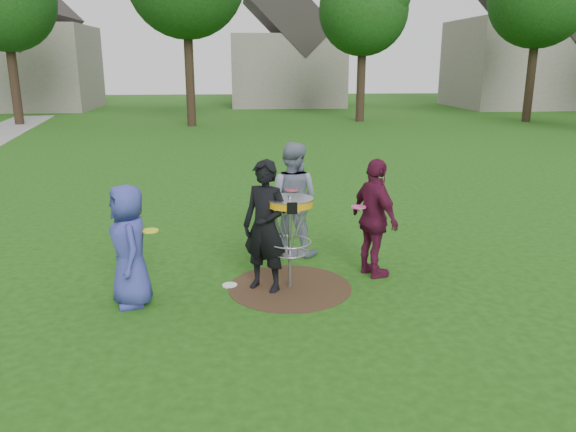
{
  "coord_description": "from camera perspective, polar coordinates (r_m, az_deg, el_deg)",
  "views": [
    {
      "loc": [
        -0.71,
        -7.58,
        3.19
      ],
      "look_at": [
        0.0,
        0.3,
        1.0
      ],
      "focal_mm": 35.0,
      "sensor_mm": 36.0,
      "label": 1
    }
  ],
  "objects": [
    {
      "name": "player_blue",
      "position": [
        7.72,
        -15.82,
        -2.93
      ],
      "size": [
        0.76,
        0.94,
        1.66
      ],
      "primitive_type": "imported",
      "rotation": [
        0.0,
        0.0,
        -1.24
      ],
      "color": "#373D98",
      "rests_on": "ground"
    },
    {
      "name": "held_discs",
      "position": [
        8.17,
        -1.36,
        0.76
      ],
      "size": [
        3.16,
        1.79,
        0.18
      ],
      "color": "yellow",
      "rests_on": "ground"
    },
    {
      "name": "house_row",
      "position": [
        41.03,
        2.64,
        16.78
      ],
      "size": [
        44.5,
        10.65,
        11.62
      ],
      "color": "gray",
      "rests_on": "ground"
    },
    {
      "name": "player_maroon",
      "position": [
        8.51,
        8.81,
        -0.26
      ],
      "size": [
        0.8,
        1.15,
        1.82
      ],
      "primitive_type": "imported",
      "rotation": [
        0.0,
        0.0,
        1.94
      ],
      "color": "#54132E",
      "rests_on": "ground"
    },
    {
      "name": "dirt_patch",
      "position": [
        8.25,
        0.19,
        -7.24
      ],
      "size": [
        1.8,
        1.8,
        0.01
      ],
      "primitive_type": "cylinder",
      "color": "#47331E",
      "rests_on": "ground"
    },
    {
      "name": "disc_on_grass",
      "position": [
        8.35,
        -5.94,
        -7.0
      ],
      "size": [
        0.22,
        0.22,
        0.02
      ],
      "primitive_type": "cylinder",
      "color": "white",
      "rests_on": "ground"
    },
    {
      "name": "ground",
      "position": [
        8.25,
        0.19,
        -7.26
      ],
      "size": [
        100.0,
        100.0,
        0.0
      ],
      "primitive_type": "plane",
      "color": "#19470F",
      "rests_on": "ground"
    },
    {
      "name": "disc_golf_basket",
      "position": [
        7.91,
        0.2,
        -0.44
      ],
      "size": [
        0.66,
        0.67,
        1.38
      ],
      "color": "#9EA0A5",
      "rests_on": "ground"
    },
    {
      "name": "player_black",
      "position": [
        7.9,
        -2.32,
        -1.07
      ],
      "size": [
        0.82,
        0.75,
        1.89
      ],
      "primitive_type": "imported",
      "rotation": [
        0.0,
        0.0,
        -0.56
      ],
      "color": "black",
      "rests_on": "ground"
    },
    {
      "name": "player_grey",
      "position": [
        9.42,
        0.4,
        1.76
      ],
      "size": [
        1.14,
        1.03,
        1.91
      ],
      "primitive_type": "imported",
      "rotation": [
        0.0,
        0.0,
        2.73
      ],
      "color": "gray",
      "rests_on": "ground"
    }
  ]
}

